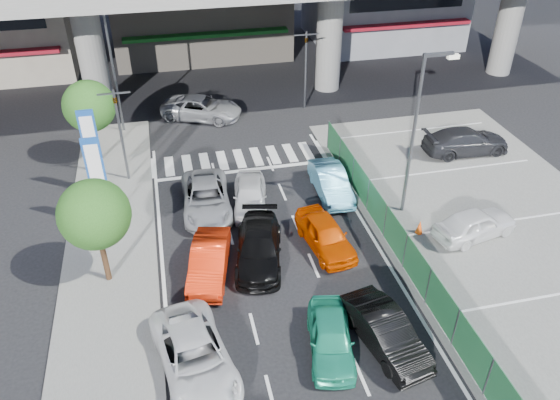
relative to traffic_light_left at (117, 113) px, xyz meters
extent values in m
plane|color=black|center=(6.20, -12.00, -3.94)|extent=(120.00, 120.00, 0.00)
cube|color=#5E5E5C|center=(17.20, -10.00, -3.91)|extent=(12.00, 28.00, 0.06)
cube|color=#5E5E5C|center=(-0.80, -8.00, -3.88)|extent=(4.00, 30.00, 0.12)
cylinder|color=slate|center=(-1.80, 10.00, 0.06)|extent=(1.80, 1.80, 8.00)
cylinder|color=slate|center=(14.20, 10.00, 0.06)|extent=(1.80, 1.80, 8.00)
cylinder|color=slate|center=(28.20, 10.00, 0.06)|extent=(1.80, 1.80, 8.00)
cube|color=#14661D|center=(6.20, 15.90, -1.14)|extent=(12.60, 1.60, 0.25)
cube|color=maroon|center=(22.20, 14.90, -1.14)|extent=(10.80, 1.60, 0.25)
cylinder|color=#595B60|center=(0.00, 0.00, -1.34)|extent=(0.14, 0.14, 5.20)
cube|color=#595B60|center=(0.00, 0.00, 1.06)|extent=(1.60, 0.08, 0.08)
imported|color=black|center=(0.00, 0.00, 0.76)|extent=(0.26, 1.24, 0.50)
cylinder|color=#595B60|center=(11.70, 7.00, -1.34)|extent=(0.14, 0.14, 5.20)
cube|color=#595B60|center=(11.70, 7.00, 1.06)|extent=(1.60, 0.08, 0.08)
imported|color=black|center=(11.70, 7.00, 0.76)|extent=(0.26, 1.24, 0.50)
cylinder|color=#595B60|center=(13.20, -6.00, 0.06)|extent=(0.16, 0.16, 8.00)
cube|color=#595B60|center=(13.80, -6.00, 3.96)|extent=(1.40, 0.15, 0.15)
cube|color=silver|center=(14.50, -6.00, 3.81)|extent=(0.50, 0.22, 0.18)
cylinder|color=#595B60|center=(-0.30, 6.00, 0.06)|extent=(0.16, 0.16, 8.00)
cube|color=#595B60|center=(0.30, 6.00, 3.96)|extent=(1.40, 0.15, 0.15)
cube|color=silver|center=(1.00, 6.00, 3.81)|extent=(0.50, 0.22, 0.18)
cylinder|color=#595B60|center=(-1.00, -4.00, -2.84)|extent=(0.10, 0.10, 2.20)
cube|color=#154291|center=(-1.00, -4.00, -0.74)|extent=(0.80, 0.12, 3.00)
cube|color=white|center=(-1.00, -4.07, -0.74)|extent=(0.60, 0.02, 2.40)
cylinder|color=#595B60|center=(-1.40, -1.00, -2.84)|extent=(0.10, 0.10, 2.20)
cube|color=#154291|center=(-1.40, -1.00, -0.74)|extent=(0.80, 0.12, 3.00)
cube|color=white|center=(-1.40, -1.07, -0.74)|extent=(0.60, 0.02, 2.40)
cylinder|color=#382314|center=(-0.80, -8.00, -2.74)|extent=(0.24, 0.24, 2.40)
sphere|color=#1D4814|center=(-0.80, -8.00, -0.54)|extent=(2.80, 2.80, 2.80)
cylinder|color=#382314|center=(-1.60, 2.50, -2.74)|extent=(0.24, 0.24, 2.40)
sphere|color=#1D4814|center=(-1.60, 2.50, -0.54)|extent=(2.80, 2.80, 2.80)
imported|color=silver|center=(2.28, -13.39, -3.25)|extent=(3.14, 5.30, 1.38)
imported|color=#22A37C|center=(7.10, -13.62, -3.29)|extent=(2.26, 4.05, 1.30)
imported|color=black|center=(9.08, -13.83, -3.25)|extent=(2.31, 4.40, 1.38)
imported|color=#F72D0B|center=(3.36, -8.54, -3.25)|extent=(2.39, 4.41, 1.38)
imported|color=black|center=(5.58, -8.06, -3.25)|extent=(2.92, 5.06, 1.38)
imported|color=#D14000|center=(8.65, -7.84, -3.25)|extent=(2.19, 4.24, 1.38)
imported|color=gray|center=(3.79, -3.72, -3.25)|extent=(2.51, 5.06, 1.38)
imported|color=silver|center=(5.94, -3.96, -3.25)|extent=(2.30, 4.27, 1.38)
imported|color=#5BB4DB|center=(10.20, -3.71, -3.25)|extent=(1.56, 4.22, 1.38)
imported|color=gray|center=(4.71, 6.90, -3.22)|extent=(5.69, 4.30, 1.44)
imported|color=white|center=(15.55, -8.68, -3.19)|extent=(4.30, 2.47, 1.38)
imported|color=#27282C|center=(19.13, -1.30, -3.15)|extent=(5.08, 2.17, 1.46)
cone|color=#FF4E0E|center=(13.20, -7.93, -3.54)|extent=(0.43, 0.43, 0.68)
camera|label=1|loc=(2.34, -26.25, 11.62)|focal=35.00mm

